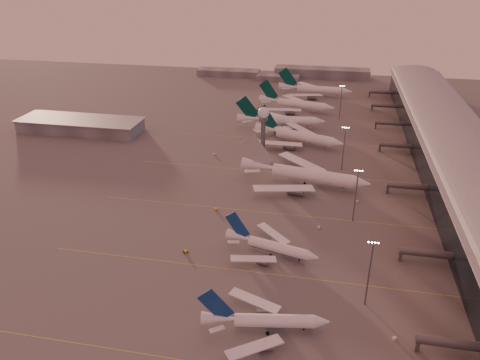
# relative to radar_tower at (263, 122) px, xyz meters

# --- Properties ---
(ground) EXTENTS (700.00, 700.00, 0.00)m
(ground) POSITION_rel_radar_tower_xyz_m (-5.00, -120.00, -20.95)
(ground) COLOR #545151
(ground) RESTS_ON ground
(taxiway_markings) EXTENTS (180.00, 185.25, 0.02)m
(taxiway_markings) POSITION_rel_radar_tower_xyz_m (25.00, -64.00, -20.94)
(taxiway_markings) COLOR gold
(taxiway_markings) RESTS_ON ground
(terminal) EXTENTS (57.00, 362.00, 23.04)m
(terminal) POSITION_rel_radar_tower_xyz_m (102.88, -9.91, -10.43)
(terminal) COLOR black
(terminal) RESTS_ON ground
(hangar) EXTENTS (82.00, 27.00, 8.50)m
(hangar) POSITION_rel_radar_tower_xyz_m (-125.00, 20.00, -16.63)
(hangar) COLOR slate
(hangar) RESTS_ON ground
(radar_tower) EXTENTS (6.40, 6.40, 31.10)m
(radar_tower) POSITION_rel_radar_tower_xyz_m (0.00, 0.00, 0.00)
(radar_tower) COLOR #54565C
(radar_tower) RESTS_ON ground
(mast_a) EXTENTS (3.60, 0.56, 25.00)m
(mast_a) POSITION_rel_radar_tower_xyz_m (53.00, -120.00, -7.21)
(mast_a) COLOR #54565C
(mast_a) RESTS_ON ground
(mast_b) EXTENTS (3.60, 0.56, 25.00)m
(mast_b) POSITION_rel_radar_tower_xyz_m (50.00, -65.00, -7.21)
(mast_b) COLOR #54565C
(mast_b) RESTS_ON ground
(mast_c) EXTENTS (3.60, 0.56, 25.00)m
(mast_c) POSITION_rel_radar_tower_xyz_m (45.00, -10.00, -7.21)
(mast_c) COLOR #54565C
(mast_c) RESTS_ON ground
(mast_d) EXTENTS (3.60, 0.56, 25.00)m
(mast_d) POSITION_rel_radar_tower_xyz_m (43.00, 80.00, -7.21)
(mast_d) COLOR #54565C
(mast_d) RESTS_ON ground
(distant_horizon) EXTENTS (165.00, 37.50, 9.00)m
(distant_horizon) POSITION_rel_radar_tower_xyz_m (-2.38, 205.14, -17.06)
(distant_horizon) COLOR slate
(distant_horizon) RESTS_ON ground
(narrowbody_near) EXTENTS (39.94, 31.62, 15.70)m
(narrowbody_near) POSITION_rel_radar_tower_xyz_m (22.26, -138.73, -17.77)
(narrowbody_near) COLOR white
(narrowbody_near) RESTS_ON ground
(narrowbody_mid) EXTENTS (38.11, 30.04, 15.17)m
(narrowbody_mid) POSITION_rel_radar_tower_xyz_m (18.42, -97.43, -17.88)
(narrowbody_mid) COLOR white
(narrowbody_mid) RESTS_ON ground
(widebody_white) EXTENTS (66.42, 52.78, 23.53)m
(widebody_white) POSITION_rel_radar_tower_xyz_m (26.17, -32.48, -16.87)
(widebody_white) COLOR white
(widebody_white) RESTS_ON ground
(greentail_a) EXTENTS (56.87, 45.15, 21.51)m
(greentail_a) POSITION_rel_radar_tower_xyz_m (18.34, 24.99, -17.15)
(greentail_a) COLOR white
(greentail_a) RESTS_ON ground
(greentail_b) EXTENTS (60.01, 48.25, 21.81)m
(greentail_b) POSITION_rel_radar_tower_xyz_m (4.29, 52.96, -17.10)
(greentail_b) COLOR white
(greentail_b) RESTS_ON ground
(greentail_c) EXTENTS (58.44, 46.69, 21.53)m
(greentail_c) POSITION_rel_radar_tower_xyz_m (10.73, 95.26, -17.15)
(greentail_c) COLOR white
(greentail_c) RESTS_ON ground
(greentail_d) EXTENTS (61.80, 49.76, 22.44)m
(greentail_d) POSITION_rel_radar_tower_xyz_m (22.31, 140.42, -16.99)
(greentail_d) COLOR white
(greentail_d) RESTS_ON ground
(gsv_catering_a) EXTENTS (5.12, 3.70, 3.84)m
(gsv_catering_a) POSITION_rel_radar_tower_xyz_m (61.30, -134.74, -19.03)
(gsv_catering_a) COLOR silver
(gsv_catering_a) RESTS_ON ground
(gsv_tug_mid) EXTENTS (3.96, 4.40, 1.08)m
(gsv_tug_mid) POSITION_rel_radar_tower_xyz_m (-14.33, -103.04, -20.39)
(gsv_tug_mid) COLOR gold
(gsv_tug_mid) RESTS_ON ground
(gsv_truck_b) EXTENTS (5.96, 2.96, 2.30)m
(gsv_truck_b) POSITION_rel_radar_tower_xyz_m (36.16, -74.57, -19.78)
(gsv_truck_b) COLOR silver
(gsv_truck_b) RESTS_ON ground
(gsv_truck_c) EXTENTS (5.55, 6.08, 2.46)m
(gsv_truck_c) POSITION_rel_radar_tower_xyz_m (-10.65, -67.36, -19.70)
(gsv_truck_c) COLOR gold
(gsv_truck_c) RESTS_ON ground
(gsv_catering_b) EXTENTS (5.07, 2.92, 3.91)m
(gsv_catering_b) POSITION_rel_radar_tower_xyz_m (52.56, -47.11, -18.99)
(gsv_catering_b) COLOR silver
(gsv_catering_b) RESTS_ON ground
(gsv_truck_d) EXTENTS (2.98, 5.80, 2.23)m
(gsv_truck_d) POSITION_rel_radar_tower_xyz_m (-27.95, -2.97, -19.81)
(gsv_truck_d) COLOR silver
(gsv_truck_d) RESTS_ON ground
(gsv_tug_hangar) EXTENTS (4.17, 2.88, 1.10)m
(gsv_tug_hangar) POSITION_rel_radar_tower_xyz_m (38.65, 32.14, -20.38)
(gsv_tug_hangar) COLOR gold
(gsv_tug_hangar) RESTS_ON ground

